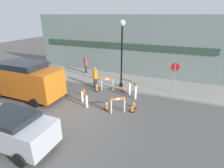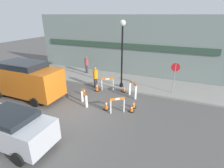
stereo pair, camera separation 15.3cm
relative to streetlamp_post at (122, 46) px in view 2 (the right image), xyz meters
The scene contains 19 objects.
ground_plane 6.18m from the streetlamp_post, 104.25° to the right, with size 60.00×60.00×0.00m, color #565451.
sidewalk_slab 3.79m from the streetlamp_post, 133.39° to the left, with size 18.00×3.74×0.14m.
storefront_facade 3.59m from the streetlamp_post, 111.17° to the left, with size 18.00×0.22×5.50m.
streetlamp_post is the anchor object (origin of this frame).
stop_sign 4.23m from the streetlamp_post, ahead, with size 0.59×0.13×2.24m.
barricade_0 3.27m from the streetlamp_post, 42.83° to the right, with size 0.72×0.67×1.12m.
barricade_1 3.06m from the streetlamp_post, 139.03° to the right, with size 0.90×0.54×0.99m.
barricade_2 4.69m from the streetlamp_post, 110.26° to the right, with size 0.80×0.70×0.97m.
barricade_3 4.71m from the streetlamp_post, 73.73° to the right, with size 0.78×0.63×0.98m.
traffic_cone_0 3.61m from the streetlamp_post, 140.81° to the right, with size 0.30×0.30×0.73m.
traffic_cone_1 4.83m from the streetlamp_post, 60.31° to the right, with size 0.30×0.30×0.47m.
traffic_cone_2 3.20m from the streetlamp_post, 56.73° to the right, with size 0.30×0.30×0.54m.
traffic_cone_3 4.67m from the streetlamp_post, 85.28° to the right, with size 0.30×0.30×0.71m.
traffic_cone_4 4.50m from the streetlamp_post, 56.15° to the right, with size 0.30×0.30×0.48m.
traffic_cone_5 4.35m from the streetlamp_post, 131.02° to the right, with size 0.30×0.30×0.63m.
person_worker 3.20m from the streetlamp_post, 157.91° to the right, with size 0.53×0.53×1.72m.
person_pedestrian 5.31m from the streetlamp_post, 155.37° to the left, with size 0.42×0.42×1.62m.
parked_car_1 8.63m from the streetlamp_post, 105.75° to the right, with size 3.91×1.84×1.59m.
work_van 7.25m from the streetlamp_post, 145.05° to the right, with size 5.41×2.17×2.54m.
Camera 2 is at (5.59, -7.14, 5.50)m, focal length 28.00 mm.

